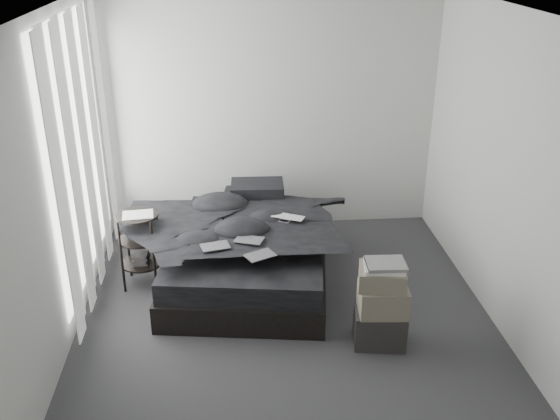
{
  "coord_description": "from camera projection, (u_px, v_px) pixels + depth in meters",
  "views": [
    {
      "loc": [
        -0.42,
        -4.45,
        3.14
      ],
      "look_at": [
        0.0,
        0.8,
        0.75
      ],
      "focal_mm": 40.0,
      "sensor_mm": 36.0,
      "label": 1
    }
  ],
  "objects": [
    {
      "name": "duvet",
      "position": [
        248.0,
        228.0,
        5.82
      ],
      "size": [
        1.64,
        1.83,
        0.22
      ],
      "primitive_type": "imported",
      "rotation": [
        0.0,
        0.0,
        -0.14
      ],
      "color": "black",
      "rests_on": "mattress"
    },
    {
      "name": "wall_front",
      "position": [
        330.0,
        358.0,
        2.92
      ],
      "size": [
        3.6,
        0.01,
        2.6
      ],
      "primitive_type": "cube",
      "color": "beige",
      "rests_on": "ground"
    },
    {
      "name": "pillow_lower",
      "position": [
        251.0,
        199.0,
        6.56
      ],
      "size": [
        0.63,
        0.47,
        0.13
      ],
      "primitive_type": "cube",
      "rotation": [
        0.0,
        0.0,
        -0.14
      ],
      "color": "black",
      "rests_on": "mattress"
    },
    {
      "name": "papers",
      "position": [
        138.0,
        215.0,
        5.73
      ],
      "size": [
        0.3,
        0.24,
        0.01
      ],
      "primitive_type": "cube",
      "rotation": [
        0.0,
        0.0,
        0.12
      ],
      "color": "white",
      "rests_on": "side_stand"
    },
    {
      "name": "side_stand",
      "position": [
        141.0,
        250.0,
        5.89
      ],
      "size": [
        0.41,
        0.41,
        0.72
      ],
      "primitive_type": "cylinder",
      "rotation": [
        0.0,
        0.0,
        -0.05
      ],
      "color": "black",
      "rests_on": "floor"
    },
    {
      "name": "box_mid",
      "position": [
        383.0,
        299.0,
        5.0
      ],
      "size": [
        0.41,
        0.33,
        0.23
      ],
      "primitive_type": "cube",
      "rotation": [
        0.0,
        0.0,
        -0.07
      ],
      "color": "#686152",
      "rests_on": "box_lower"
    },
    {
      "name": "comic_b",
      "position": [
        249.0,
        232.0,
        5.47
      ],
      "size": [
        0.28,
        0.23,
        0.01
      ],
      "primitive_type": "cube",
      "rotation": [
        0.0,
        0.0,
        -0.35
      ],
      "color": "black",
      "rests_on": "duvet"
    },
    {
      "name": "curtain_left",
      "position": [
        85.0,
        157.0,
        5.52
      ],
      "size": [
        0.06,
        2.12,
        2.48
      ],
      "primitive_type": "cube",
      "color": "white",
      "rests_on": "wall_left"
    },
    {
      "name": "art_book_snake",
      "position": [
        386.0,
        264.0,
        4.86
      ],
      "size": [
        0.31,
        0.25,
        0.03
      ],
      "primitive_type": "cube",
      "rotation": [
        0.0,
        0.0,
        -0.04
      ],
      "color": "silver",
      "rests_on": "art_book_white"
    },
    {
      "name": "laptop",
      "position": [
        286.0,
        213.0,
        5.83
      ],
      "size": [
        0.36,
        0.31,
        0.02
      ],
      "primitive_type": "imported",
      "rotation": [
        0.0,
        0.0,
        -0.45
      ],
      "color": "silver",
      "rests_on": "duvet"
    },
    {
      "name": "pillow_upper",
      "position": [
        257.0,
        188.0,
        6.49
      ],
      "size": [
        0.56,
        0.39,
        0.12
      ],
      "primitive_type": "cube",
      "rotation": [
        0.0,
        0.0,
        -0.03
      ],
      "color": "black",
      "rests_on": "pillow_lower"
    },
    {
      "name": "mattress",
      "position": [
        249.0,
        246.0,
        5.95
      ],
      "size": [
        1.65,
        2.05,
        0.21
      ],
      "primitive_type": "cube",
      "rotation": [
        0.0,
        0.0,
        -0.14
      ],
      "color": "black",
      "rests_on": "bed"
    },
    {
      "name": "bed",
      "position": [
        249.0,
        267.0,
        6.05
      ],
      "size": [
        1.71,
        2.11,
        0.26
      ],
      "primitive_type": "cube",
      "rotation": [
        0.0,
        0.0,
        -0.14
      ],
      "color": "black",
      "rests_on": "floor"
    },
    {
      "name": "wall_right",
      "position": [
        513.0,
        181.0,
        4.96
      ],
      "size": [
        0.01,
        4.2,
        2.6
      ],
      "primitive_type": "cube",
      "color": "beige",
      "rests_on": "ground"
    },
    {
      "name": "floor_books",
      "position": [
        171.0,
        273.0,
        6.08
      ],
      "size": [
        0.14,
        0.19,
        0.12
      ],
      "primitive_type": "cube",
      "rotation": [
        0.0,
        0.0,
        -0.12
      ],
      "color": "black",
      "rests_on": "floor"
    },
    {
      "name": "box_lower",
      "position": [
        380.0,
        326.0,
        5.12
      ],
      "size": [
        0.45,
        0.38,
        0.3
      ],
      "primitive_type": "cube",
      "rotation": [
        0.0,
        0.0,
        -0.14
      ],
      "color": "black",
      "rests_on": "floor"
    },
    {
      "name": "window_left",
      "position": [
        78.0,
        150.0,
        5.49
      ],
      "size": [
        0.02,
        2.0,
        2.3
      ],
      "primitive_type": "cube",
      "color": "white",
      "rests_on": "wall_left"
    },
    {
      "name": "floor",
      "position": [
        287.0,
        327.0,
        5.36
      ],
      "size": [
        3.6,
        4.2,
        0.01
      ],
      "primitive_type": "cube",
      "color": "#323234",
      "rests_on": "ground"
    },
    {
      "name": "ceiling",
      "position": [
        289.0,
        13.0,
        4.29
      ],
      "size": [
        3.6,
        4.2,
        0.01
      ],
      "primitive_type": "cube",
      "color": "white",
      "rests_on": "ground"
    },
    {
      "name": "art_book_white",
      "position": [
        384.0,
        267.0,
        4.88
      ],
      "size": [
        0.35,
        0.29,
        0.03
      ],
      "primitive_type": "cube",
      "rotation": [
        0.0,
        0.0,
        -0.14
      ],
      "color": "silver",
      "rests_on": "box_upper"
    },
    {
      "name": "comic_c",
      "position": [
        260.0,
        247.0,
        5.2
      ],
      "size": [
        0.29,
        0.25,
        0.01
      ],
      "primitive_type": "cube",
      "rotation": [
        0.0,
        0.0,
        0.47
      ],
      "color": "black",
      "rests_on": "duvet"
    },
    {
      "name": "comic_a",
      "position": [
        215.0,
        239.0,
        5.36
      ],
      "size": [
        0.27,
        0.21,
        0.01
      ],
      "primitive_type": "cube",
      "rotation": [
        0.0,
        0.0,
        0.25
      ],
      "color": "black",
      "rests_on": "duvet"
    },
    {
      "name": "wall_left",
      "position": [
        51.0,
        195.0,
        4.69
      ],
      "size": [
        0.01,
        4.2,
        2.6
      ],
      "primitive_type": "cube",
      "color": "beige",
      "rests_on": "ground"
    },
    {
      "name": "wall_back",
      "position": [
        270.0,
        114.0,
        6.73
      ],
      "size": [
        3.6,
        0.01,
        2.6
      ],
      "primitive_type": "cube",
      "color": "beige",
      "rests_on": "ground"
    },
    {
      "name": "box_upper",
      "position": [
        382.0,
        277.0,
        4.92
      ],
      "size": [
        0.42,
        0.36,
        0.16
      ],
      "primitive_type": "cube",
      "rotation": [
        0.0,
        0.0,
        -0.19
      ],
      "color": "#686152",
      "rests_on": "box_mid"
    }
  ]
}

